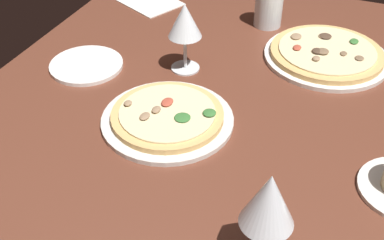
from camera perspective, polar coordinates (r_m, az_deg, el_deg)
The scene contains 8 objects.
dining_table at distance 95.45cm, azimuth 2.91°, elevation -3.57°, with size 150.00×110.00×4.00cm, color brown.
pizza_main at distance 98.47cm, azimuth -2.81°, elevation 0.33°, with size 26.16×26.16×3.39cm.
pizza_side at distance 122.64cm, azimuth 15.04°, elevation 7.25°, with size 28.99×28.99×3.37cm.
wine_glass_far at distance 109.64cm, azimuth -0.82°, elevation 11.03°, with size 7.44×7.44×16.01cm.
wine_glass_near at distance 67.60cm, azimuth 8.71°, elevation -9.22°, with size 7.62×7.62×16.87cm.
water_glass at distance 133.67cm, azimuth 8.70°, elevation 12.47°, with size 7.21×7.21×10.52cm.
side_plate at distance 118.31cm, azimuth -11.93°, elevation 6.13°, with size 16.80×16.80×0.90cm, color white.
paper_menu at distance 148.20cm, azimuth -5.19°, elevation 13.41°, with size 12.99×19.40×0.30cm, color white.
Camera 1 is at (68.16, 22.15, 65.05)cm, focal length 46.88 mm.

